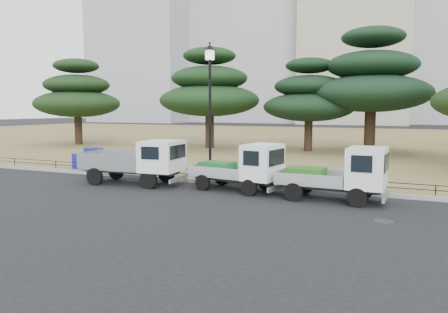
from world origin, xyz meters
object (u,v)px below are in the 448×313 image
at_px(truck_large, 138,160).
at_px(tarp_pile, 91,161).
at_px(street_lamp, 210,89).
at_px(truck_kei_front, 242,167).
at_px(truck_kei_rear, 340,174).

bearing_deg(truck_large, tarp_pile, 149.91).
xyz_separation_m(street_lamp, tarp_pile, (-7.03, 0.37, -3.53)).
xyz_separation_m(truck_kei_front, tarp_pile, (-9.10, 1.74, -0.35)).
bearing_deg(truck_kei_front, tarp_pile, 177.87).
xyz_separation_m(truck_kei_front, street_lamp, (-2.08, 1.37, 3.18)).
bearing_deg(truck_kei_front, truck_large, -166.87).
xyz_separation_m(truck_large, tarp_pile, (-4.38, 2.11, -0.47)).
xyz_separation_m(truck_kei_rear, street_lamp, (-5.92, 1.73, 3.16)).
bearing_deg(street_lamp, truck_kei_front, -33.50).
bearing_deg(truck_kei_front, street_lamp, 155.20).
height_order(truck_large, street_lamp, street_lamp).
height_order(truck_kei_front, street_lamp, street_lamp).
distance_m(truck_kei_front, street_lamp, 4.04).
distance_m(truck_kei_front, truck_kei_rear, 3.86).
distance_m(truck_kei_rear, tarp_pile, 13.12).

